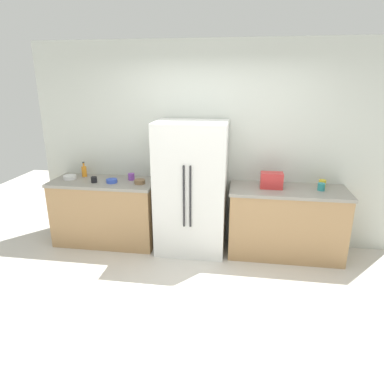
% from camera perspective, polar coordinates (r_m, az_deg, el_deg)
% --- Properties ---
extents(ground_plane, '(9.79, 9.79, 0.00)m').
position_cam_1_polar(ground_plane, '(3.64, 0.60, -19.13)').
color(ground_plane, beige).
extents(kitchen_back_panel, '(4.89, 0.10, 2.70)m').
position_cam_1_polar(kitchen_back_panel, '(4.65, 3.62, 7.65)').
color(kitchen_back_panel, silver).
rests_on(kitchen_back_panel, ground_plane).
extents(counter_left, '(1.43, 0.63, 0.91)m').
position_cam_1_polar(counter_left, '(4.91, -14.21, -3.20)').
color(counter_left, tan).
rests_on(counter_left, ground_plane).
extents(counter_right, '(1.47, 0.63, 0.91)m').
position_cam_1_polar(counter_right, '(4.59, 15.45, -4.89)').
color(counter_right, tan).
rests_on(counter_right, ground_plane).
extents(refrigerator, '(0.90, 0.68, 1.73)m').
position_cam_1_polar(refrigerator, '(4.42, -0.11, 0.60)').
color(refrigerator, white).
rests_on(refrigerator, ground_plane).
extents(toaster, '(0.28, 0.16, 0.20)m').
position_cam_1_polar(toaster, '(4.39, 13.22, 1.92)').
color(toaster, red).
rests_on(toaster, counter_right).
extents(bottle_a, '(0.07, 0.07, 0.21)m').
position_cam_1_polar(bottle_a, '(5.04, -17.65, 3.37)').
color(bottle_a, orange).
rests_on(bottle_a, counter_left).
extents(cup_a, '(0.09, 0.09, 0.09)m').
position_cam_1_polar(cup_a, '(4.72, -10.15, 2.56)').
color(cup_a, purple).
rests_on(cup_a, counter_left).
extents(cup_b, '(0.09, 0.09, 0.09)m').
position_cam_1_polar(cup_b, '(4.49, 20.89, 0.82)').
color(cup_b, teal).
rests_on(cup_b, counter_right).
extents(cup_c, '(0.09, 0.09, 0.09)m').
position_cam_1_polar(cup_c, '(4.64, 21.04, 1.36)').
color(cup_c, yellow).
rests_on(cup_c, counter_right).
extents(cup_d, '(0.08, 0.08, 0.08)m').
position_cam_1_polar(cup_d, '(4.71, -16.13, 2.01)').
color(cup_d, black).
rests_on(cup_d, counter_left).
extents(bowl_a, '(0.15, 0.15, 0.05)m').
position_cam_1_polar(bowl_a, '(4.65, -13.32, 1.84)').
color(bowl_a, blue).
rests_on(bowl_a, counter_left).
extents(bowl_b, '(0.14, 0.14, 0.05)m').
position_cam_1_polar(bowl_b, '(4.53, -8.77, 1.73)').
color(bowl_b, brown).
rests_on(bowl_b, counter_left).
extents(bowl_c, '(0.17, 0.17, 0.05)m').
position_cam_1_polar(bowl_c, '(4.99, -19.83, 2.36)').
color(bowl_c, white).
rests_on(bowl_c, counter_left).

